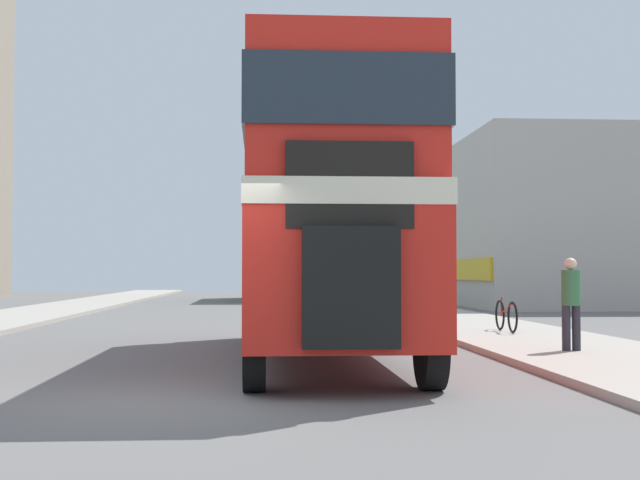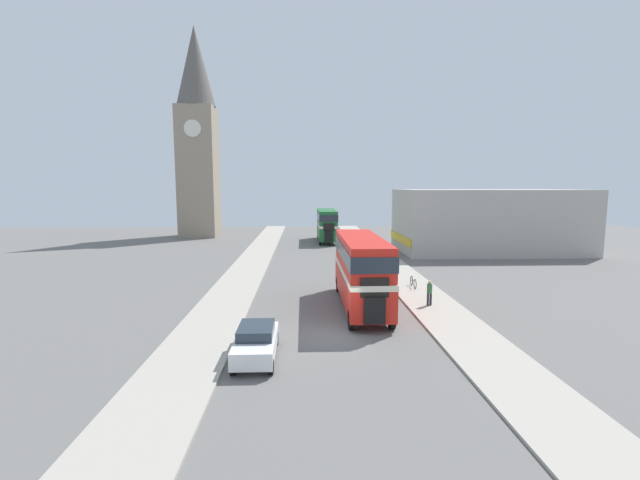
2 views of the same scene
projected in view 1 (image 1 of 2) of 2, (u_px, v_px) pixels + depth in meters
ground_plane at (171, 402)px, 10.17m from camera, size 120.00×120.00×0.00m
double_decker_bus at (320, 203)px, 15.35m from camera, size 2.51×10.40×4.50m
bus_distant at (271, 251)px, 47.94m from camera, size 2.45×9.81×4.43m
pedestrian_walking at (571, 298)px, 15.47m from camera, size 0.33×0.33×1.61m
bicycle_on_pavement at (506, 316)px, 20.46m from camera, size 0.05×1.76×0.78m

